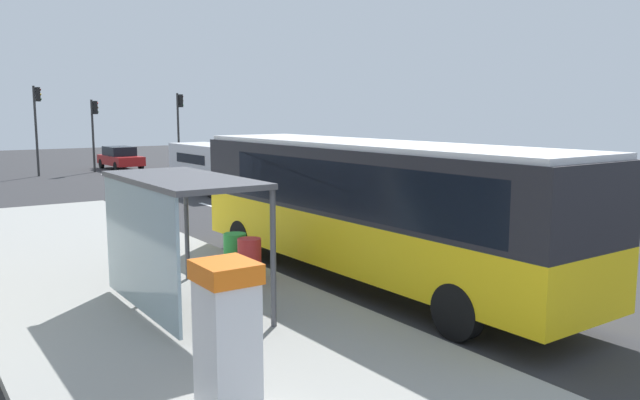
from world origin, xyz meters
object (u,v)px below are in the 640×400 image
object	(u,v)px
sedan_near	(120,157)
recycling_bin_green	(235,254)
bus_shelter	(166,209)
white_van	(210,164)
traffic_light_far_side	(37,117)
traffic_light_near_side	(179,119)
ticket_machine	(227,339)
traffic_light_median	(94,124)
recycling_bin_red	(250,260)
bus	(368,203)

from	to	relation	value
sedan_near	recycling_bin_green	bearing A→B (deg)	-102.24
bus_shelter	recycling_bin_green	bearing A→B (deg)	36.79
white_van	sedan_near	distance (m)	14.59
traffic_light_far_side	bus_shelter	size ratio (longest dim) A/B	1.34
recycling_bin_green	traffic_light_far_side	size ratio (longest dim) A/B	0.18
traffic_light_near_side	white_van	bearing A→B (deg)	-105.51
ticket_machine	traffic_light_far_side	distance (m)	34.49
sedan_near	traffic_light_near_side	xyz separation A→B (m)	(3.20, -2.69, 2.57)
white_van	traffic_light_far_side	size ratio (longest dim) A/B	0.98
ticket_machine	traffic_light_median	distance (m)	35.84
white_van	bus_shelter	bearing A→B (deg)	-116.83
recycling_bin_green	traffic_light_near_side	bearing A→B (deg)	70.42
white_van	recycling_bin_red	size ratio (longest dim) A/B	5.52
traffic_light_median	white_van	bearing A→B (deg)	-82.42
bus_shelter	traffic_light_near_side	bearing A→B (deg)	67.61
traffic_light_median	traffic_light_far_side	bearing A→B (deg)	-167.16
sedan_near	traffic_light_median	bearing A→B (deg)	-149.98
ticket_machine	bus_shelter	xyz separation A→B (m)	(0.94, 4.43, 0.93)
recycling_bin_red	traffic_light_median	world-z (taller)	traffic_light_median
white_van	ticket_machine	size ratio (longest dim) A/B	2.70
recycling_bin_red	recycling_bin_green	xyz separation A→B (m)	(0.00, 0.70, 0.00)
bus	white_van	size ratio (longest dim) A/B	2.11
traffic_light_median	bus_shelter	xyz separation A→B (m)	(-6.82, -30.52, -0.99)
traffic_light_near_side	traffic_light_median	bearing A→B (deg)	162.56
bus	traffic_light_near_side	distance (m)	29.92
recycling_bin_red	recycling_bin_green	distance (m)	0.70
ticket_machine	recycling_bin_red	xyz separation A→B (m)	(3.16, 5.38, -0.52)
ticket_machine	traffic_light_near_side	distance (m)	35.80
bus	sedan_near	world-z (taller)	bus
recycling_bin_green	traffic_light_near_side	world-z (taller)	traffic_light_near_side
bus	sedan_near	distance (m)	31.96
recycling_bin_red	traffic_light_near_side	size ratio (longest dim) A/B	0.19
traffic_light_far_side	traffic_light_near_side	bearing A→B (deg)	-5.31
white_van	traffic_light_near_side	distance (m)	12.50
ticket_machine	traffic_light_near_side	xyz separation A→B (m)	(12.86, 33.34, 2.19)
traffic_light_far_side	sedan_near	bearing A→B (deg)	19.32
recycling_bin_red	bus_shelter	world-z (taller)	bus_shelter
traffic_light_median	bus_shelter	distance (m)	31.28
recycling_bin_red	traffic_light_near_side	bearing A→B (deg)	70.87
traffic_light_near_side	traffic_light_median	size ratio (longest dim) A/B	1.10
sedan_near	recycling_bin_red	distance (m)	31.34
recycling_bin_green	traffic_light_far_side	xyz separation A→B (m)	(1.10, 28.06, 2.90)
bus	white_van	distance (m)	17.56
ticket_machine	traffic_light_far_side	world-z (taller)	traffic_light_far_side
bus	recycling_bin_green	size ratio (longest dim) A/B	11.64
bus	ticket_machine	distance (m)	7.15
bus	traffic_light_median	xyz separation A→B (m)	(2.12, 30.60, 1.24)
bus	ticket_machine	size ratio (longest dim) A/B	5.70
white_van	traffic_light_median	bearing A→B (deg)	97.58
recycling_bin_red	traffic_light_median	bearing A→B (deg)	81.15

